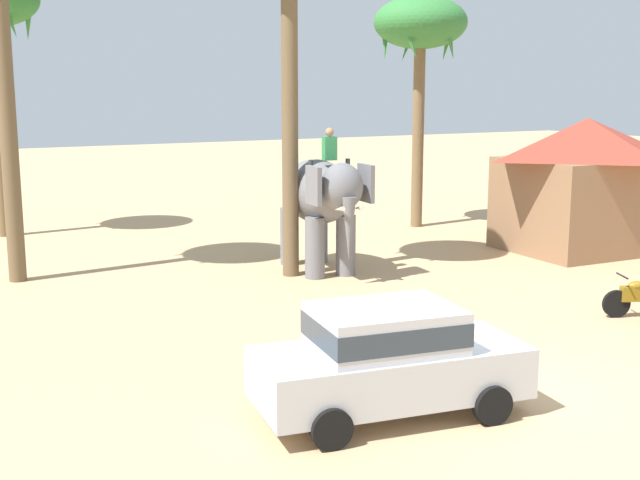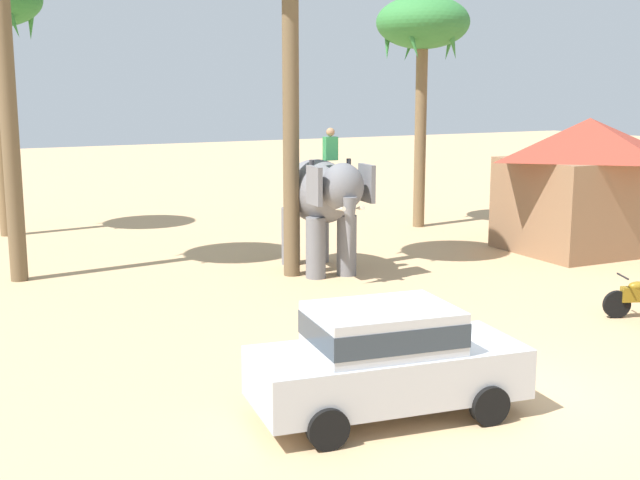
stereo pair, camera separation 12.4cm
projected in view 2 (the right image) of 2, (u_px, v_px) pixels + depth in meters
ground_plane at (484, 395)px, 13.47m from camera, size 120.00×120.00×0.00m
car_sedan_foreground at (385, 357)px, 12.49m from camera, size 4.32×2.36×1.70m
elephant_with_mahout at (321, 198)px, 22.13m from camera, size 1.95×3.96×3.88m
palm_tree_near_hut at (423, 29)px, 28.41m from camera, size 3.20×3.20×7.97m
roadside_hut at (587, 181)px, 25.01m from camera, size 5.19×4.43×4.00m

